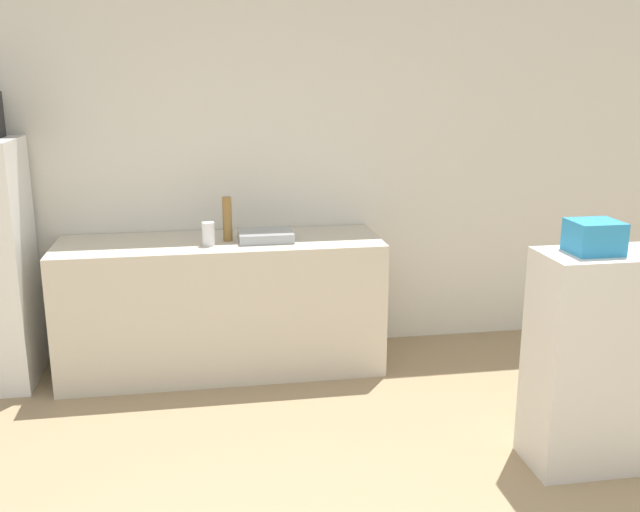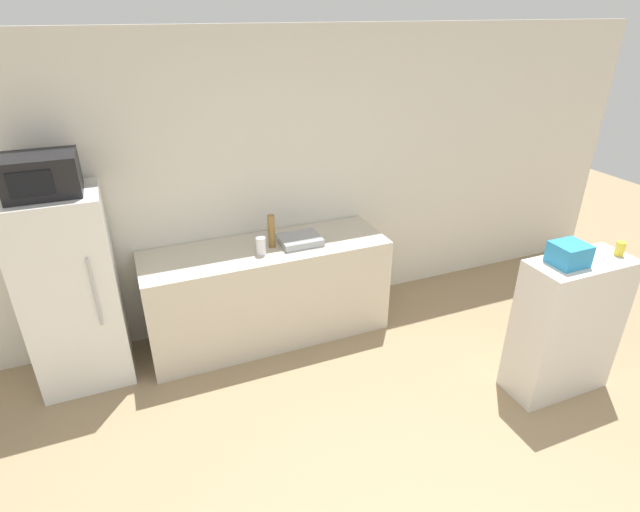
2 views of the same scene
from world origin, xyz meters
name	(u,v)px [view 1 (image 1 of 2)]	position (x,y,z in m)	size (l,w,h in m)	color
wall_back	(226,169)	(0.00, 3.19, 1.30)	(8.00, 0.06, 2.60)	silver
counter	(222,305)	(-0.07, 2.82, 0.44)	(2.10, 0.67, 0.89)	beige
sink_basin	(265,236)	(0.23, 2.78, 0.92)	(0.35, 0.29, 0.06)	#9EA3A8
bottle_tall	(227,219)	(-0.02, 2.81, 1.03)	(0.06, 0.06, 0.29)	olive
bottle_short	(208,234)	(-0.14, 2.70, 0.96)	(0.08, 0.08, 0.15)	silver
shelf_cabinet	(610,360)	(1.81, 1.29, 0.56)	(0.79, 0.36, 1.11)	silver
basket	(594,237)	(1.66, 1.30, 1.19)	(0.23, 0.21, 0.16)	#2D8EC6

